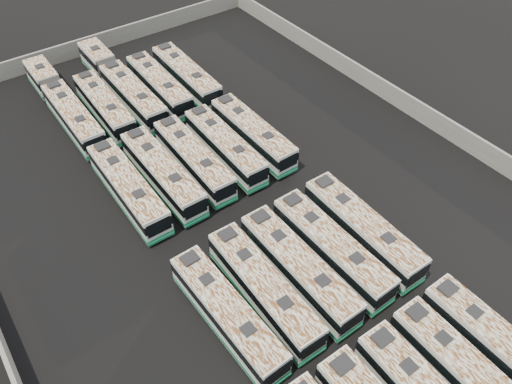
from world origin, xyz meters
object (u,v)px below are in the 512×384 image
object	(u,v)px
bus_back_far_right	(186,76)
bus_midback_far_left	(128,188)
bus_midback_left	(163,173)
bus_back_right	(159,86)
bus_midfront_far_right	(362,229)
bus_back_center	(121,83)
bus_back_far_left	(63,104)
bus_midfront_left	(264,289)
bus_midfront_right	(331,248)
bus_midback_center	(194,159)
bus_midfront_center	(299,269)
bus_midfront_far_left	(227,314)
bus_midback_right	(225,147)
bus_back_left	(105,106)
bus_front_far_right	(500,349)
bus_front_right	(469,378)
bus_midback_far_right	(253,134)

from	to	relation	value
bus_back_far_right	bus_midback_far_left	bearing A→B (deg)	-135.01
bus_midback_left	bus_back_right	bearing A→B (deg)	63.01
bus_back_far_right	bus_midfront_far_right	bearing A→B (deg)	-88.92
bus_midback_far_left	bus_back_far_right	bearing A→B (deg)	44.29
bus_back_center	bus_back_far_right	bearing A→B (deg)	-24.51
bus_back_far_left	bus_back_far_right	world-z (taller)	bus_back_far_right
bus_midfront_left	bus_back_far_right	size ratio (longest dim) A/B	0.98
bus_midfront_right	bus_midback_center	size ratio (longest dim) A/B	1.02
bus_midfront_center	bus_midfront_far_right	distance (m)	6.78
bus_midfront_far_left	bus_midback_right	world-z (taller)	bus_midfront_far_left
bus_midfront_left	bus_back_center	world-z (taller)	bus_back_center
bus_back_center	bus_midback_left	bearing A→B (deg)	-101.69
bus_back_far_left	bus_back_left	distance (m)	4.61
bus_midfront_left	bus_midfront_far_left	bearing A→B (deg)	-175.82
bus_back_left	bus_midfront_far_right	bearing A→B (deg)	-69.34
bus_midback_left	bus_midfront_right	bearing A→B (deg)	-67.06
bus_midfront_far_left	bus_midfront_right	distance (m)	10.00
bus_back_center	bus_midback_right	bearing A→B (deg)	-77.96
bus_midfront_center	bus_front_far_right	bearing A→B (deg)	-62.57
bus_back_right	bus_midfront_far_left	bearing A→B (deg)	-107.76
bus_midback_right	bus_midfront_center	bearing A→B (deg)	-101.58
bus_midfront_right	bus_midback_center	world-z (taller)	bus_midfront_right
bus_back_far_left	bus_back_left	xyz separation A→B (m)	(3.42, -3.09, -0.02)
bus_midfront_far_right	bus_back_far_left	xyz separation A→B (m)	(-13.45, 31.88, -0.05)
bus_midback_far_left	bus_back_center	bearing A→B (deg)	67.57
bus_back_left	bus_midfront_far_left	bearing A→B (deg)	-95.21
bus_midfront_right	bus_back_center	world-z (taller)	bus_back_center
bus_back_center	bus_midback_center	bearing A→B (deg)	-89.98
bus_midfront_left	bus_front_far_right	bearing A→B (deg)	-51.48
bus_midfront_far_right	bus_midback_left	world-z (taller)	bus_midfront_far_right
bus_front_far_right	bus_midback_center	distance (m)	29.64
bus_midfront_left	bus_back_left	world-z (taller)	bus_midfront_left
bus_midfront_center	bus_midback_left	xyz separation A→B (m)	(-3.30, 15.67, -0.00)
bus_midfront_right	bus_midback_center	distance (m)	16.09
bus_back_right	bus_midback_right	bearing A→B (deg)	-88.14
bus_midfront_right	bus_back_left	xyz separation A→B (m)	(-6.63, 28.79, -0.06)
bus_front_far_right	bus_midback_right	distance (m)	28.90
bus_front_right	bus_midback_left	world-z (taller)	bus_midback_left
bus_midback_far_right	bus_midfront_center	bearing A→B (deg)	-113.88
bus_front_right	bus_midback_right	bearing A→B (deg)	90.38
bus_midback_center	bus_midfront_far_left	bearing A→B (deg)	-111.75
bus_midback_far_right	bus_back_far_left	size ratio (longest dim) A/B	0.64
bus_midback_center	bus_back_far_right	distance (m)	14.67
bus_midfront_far_right	bus_back_left	world-z (taller)	bus_midfront_far_right
bus_front_right	bus_back_far_right	world-z (taller)	bus_back_far_right
bus_front_right	bus_midback_left	bearing A→B (deg)	103.67
bus_midfront_left	bus_back_right	size ratio (longest dim) A/B	1.01
bus_midback_center	bus_back_far_left	xyz separation A→B (m)	(-6.73, 16.13, 0.01)
bus_front_right	bus_back_center	xyz separation A→B (m)	(-3.32, 45.03, 0.03)
bus_back_far_right	bus_midback_far_right	bearing A→B (deg)	-88.64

